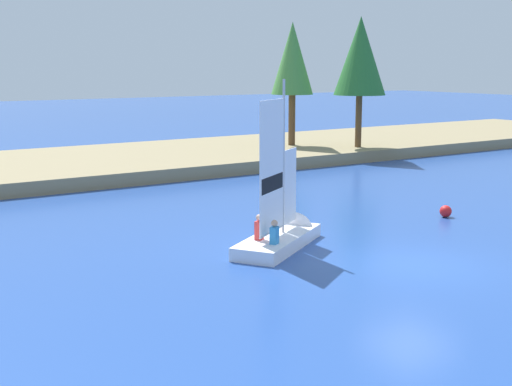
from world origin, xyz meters
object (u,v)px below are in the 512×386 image
Objects in this scene: sailboat at (287,231)px; shoreline_tree_midleft at (292,59)px; shoreline_tree_centre at (360,57)px; channel_buoy at (446,211)px.

shoreline_tree_midleft is at bearing 20.67° from sailboat.
shoreline_tree_centre is at bearing -48.27° from shoreline_tree_midleft.
shoreline_tree_midleft is 19.48m from channel_buoy.
channel_buoy is at bearing -120.45° from shoreline_tree_centre.
shoreline_tree_midleft reaches higher than channel_buoy.
sailboat is (-15.77, -14.41, -5.70)m from shoreline_tree_centre.
shoreline_tree_centre reaches higher than channel_buoy.
channel_buoy is (-5.83, -17.69, -5.71)m from shoreline_tree_midleft.
shoreline_tree_midleft is 22.50m from sailboat.
channel_buoy is (-8.58, -14.60, -5.87)m from shoreline_tree_centre.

